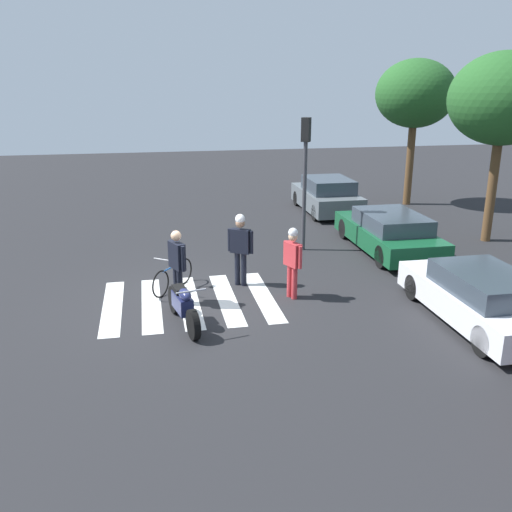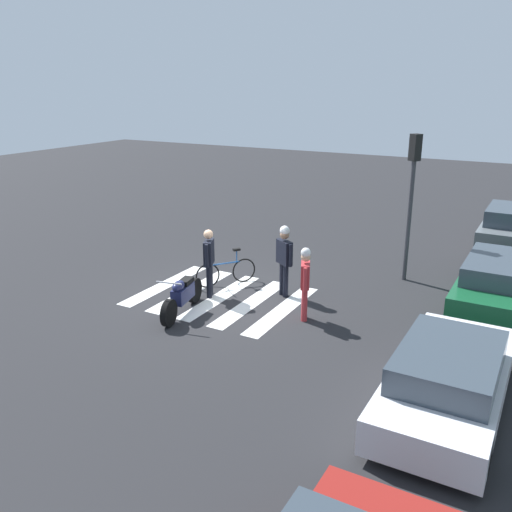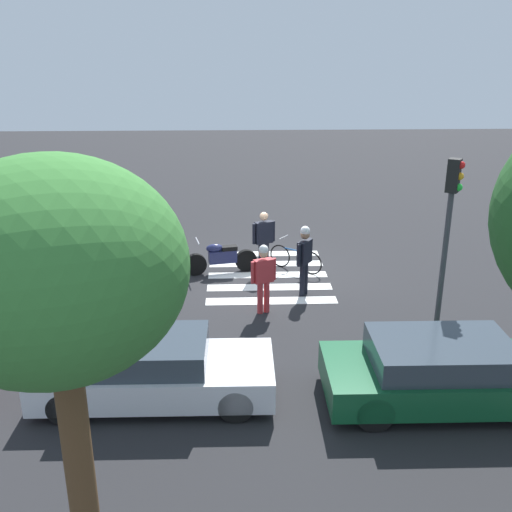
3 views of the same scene
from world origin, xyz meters
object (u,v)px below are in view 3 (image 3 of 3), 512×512
leaning_bicycle (296,258)px  traffic_light_pole (449,221)px  car_green_compact (449,372)px  car_white_van (152,369)px  police_motorcycle (221,258)px  officer_by_motorcycle (264,238)px  officer_on_foot (304,255)px  pedestrian_bystander (264,274)px

leaning_bicycle → traffic_light_pole: bearing=123.6°
car_green_compact → car_white_van: (5.42, -0.31, -0.02)m
police_motorcycle → officer_by_motorcycle: (-1.22, -0.02, 0.58)m
car_green_compact → officer_by_motorcycle: bearing=-65.3°
officer_on_foot → traffic_light_pole: (-2.74, 2.46, 1.62)m
leaning_bicycle → officer_on_foot: bearing=91.3°
traffic_light_pole → leaning_bicycle: bearing=-56.4°
leaning_bicycle → officer_on_foot: size_ratio=0.75×
leaning_bicycle → officer_by_motorcycle: officer_by_motorcycle is taller
police_motorcycle → traffic_light_pole: traffic_light_pole is taller
police_motorcycle → car_white_van: car_white_van is taller
officer_on_foot → car_green_compact: size_ratio=0.40×
car_white_van → officer_on_foot: bearing=-125.4°
leaning_bicycle → car_white_van: 7.22m
car_white_van → police_motorcycle: bearing=-100.2°
leaning_bicycle → pedestrian_bystander: bearing=69.1°
police_motorcycle → car_white_van: (1.14, 6.32, 0.13)m
car_green_compact → traffic_light_pole: 3.37m
officer_by_motorcycle → traffic_light_pole: traffic_light_pole is taller
car_white_van → officer_by_motorcycle: bearing=-110.4°
police_motorcycle → officer_on_foot: bearing=143.4°
car_white_van → traffic_light_pole: bearing=-159.9°
pedestrian_bystander → traffic_light_pole: traffic_light_pole is taller
car_white_van → traffic_light_pole: traffic_light_pole is taller
car_white_van → traffic_light_pole: 6.82m
police_motorcycle → car_green_compact: size_ratio=0.45×
officer_by_motorcycle → officer_on_foot: bearing=120.5°
leaning_bicycle → car_green_compact: size_ratio=0.30×
car_green_compact → pedestrian_bystander: bearing=-50.8°
officer_on_foot → leaning_bicycle: bearing=-88.7°
police_motorcycle → car_green_compact: bearing=122.9°
officer_on_foot → car_white_van: size_ratio=0.43×
pedestrian_bystander → traffic_light_pole: 4.44m
car_green_compact → traffic_light_pole: traffic_light_pole is taller
traffic_light_pole → police_motorcycle: bearing=-39.6°
leaning_bicycle → officer_by_motorcycle: size_ratio=0.79×
pedestrian_bystander → officer_by_motorcycle: bearing=-92.9°
leaning_bicycle → traffic_light_pole: (-2.78, 4.19, 2.35)m
officer_by_motorcycle → car_green_compact: (-3.06, 6.65, -0.44)m
police_motorcycle → car_green_compact: (-4.29, 6.63, 0.15)m
pedestrian_bystander → car_white_van: pedestrian_bystander is taller
car_green_compact → car_white_van: car_green_compact is taller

